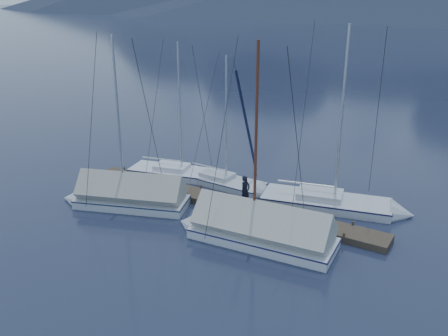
# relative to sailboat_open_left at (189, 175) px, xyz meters

# --- Properties ---
(ground) EXTENTS (1000.00, 1000.00, 0.00)m
(ground) POSITION_rel_sailboat_open_left_xyz_m (4.10, -4.44, -0.16)
(ground) COLOR #151B30
(ground) RESTS_ON ground
(dock) EXTENTS (18.00, 1.50, 0.54)m
(dock) POSITION_rel_sailboat_open_left_xyz_m (4.10, -2.44, -0.05)
(dock) COLOR #382D23
(dock) RESTS_ON ground
(mooring_posts) EXTENTS (15.12, 1.52, 0.35)m
(mooring_posts) POSITION_rel_sailboat_open_left_xyz_m (3.60, -2.44, 0.19)
(mooring_posts) COLOR #382D23
(mooring_posts) RESTS_ON ground
(sailboat_open_left) EXTENTS (7.27, 3.57, 9.27)m
(sailboat_open_left) POSITION_rel_sailboat_open_left_xyz_m (0.00, 0.00, 0.00)
(sailboat_open_left) COLOR silver
(sailboat_open_left) RESTS_ON ground
(sailboat_open_mid) EXTENTS (6.58, 2.79, 8.60)m
(sailboat_open_mid) POSITION_rel_sailboat_open_left_xyz_m (3.16, 0.07, -0.01)
(sailboat_open_mid) COLOR silver
(sailboat_open_mid) RESTS_ON ground
(sailboat_open_right) EXTENTS (8.37, 4.09, 10.67)m
(sailboat_open_right) POSITION_rel_sailboat_open_left_xyz_m (9.95, 0.56, 0.02)
(sailboat_open_right) COLOR silver
(sailboat_open_right) RESTS_ON ground
(sailboat_covered_near) EXTENTS (8.09, 3.41, 10.29)m
(sailboat_covered_near) POSITION_rel_sailboat_open_left_xyz_m (7.23, -5.16, 0.35)
(sailboat_covered_near) COLOR silver
(sailboat_covered_near) RESTS_ON ground
(sailboat_covered_far) EXTENTS (7.49, 4.44, 10.08)m
(sailboat_covered_far) POSITION_rel_sailboat_open_left_xyz_m (-0.70, -5.37, 0.33)
(sailboat_covered_far) COLOR silver
(sailboat_covered_far) RESTS_ON ground
(person) EXTENTS (0.54, 0.70, 1.70)m
(person) POSITION_rel_sailboat_open_left_xyz_m (5.50, -2.56, 1.03)
(person) COLOR black
(person) RESTS_ON dock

